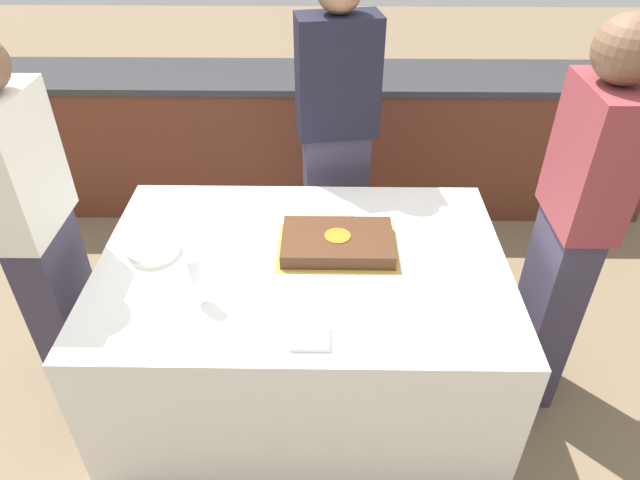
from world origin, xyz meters
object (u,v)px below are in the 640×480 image
plate_stack (154,250)px  wine_glass (195,272)px  person_cutting_cake (337,139)px  cake (337,242)px  person_seated_right (572,227)px  person_seated_left (39,235)px

plate_stack → wine_glass: (0.24, -0.28, 0.12)m
plate_stack → person_cutting_cake: (0.76, 0.77, 0.13)m
cake → person_seated_right: (0.92, -0.08, 0.14)m
wine_glass → person_cutting_cake: (0.52, 1.06, 0.02)m
wine_glass → person_seated_right: 1.46m
cake → plate_stack: (-0.76, -0.05, -0.01)m
cake → person_seated_right: size_ratio=0.29×
plate_stack → person_seated_right: 1.69m
wine_glass → person_seated_left: size_ratio=0.12×
wine_glass → person_seated_right: person_seated_right is taller
plate_stack → cake: bearing=3.6°
wine_glass → person_seated_left: bearing=159.6°
cake → wine_glass: (-0.52, -0.33, 0.11)m
plate_stack → person_seated_left: size_ratio=0.13×
cake → person_seated_left: bearing=-176.3°
person_seated_right → person_cutting_cake: bearing=-131.2°
person_seated_left → cake: bearing=-86.3°
person_cutting_cake → person_seated_left: bearing=23.5°
person_seated_left → plate_stack: bearing=-86.2°
wine_glass → person_cutting_cake: person_cutting_cake is taller
cake → person_cutting_cake: person_cutting_cake is taller
person_seated_left → person_seated_right: bearing=-90.0°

